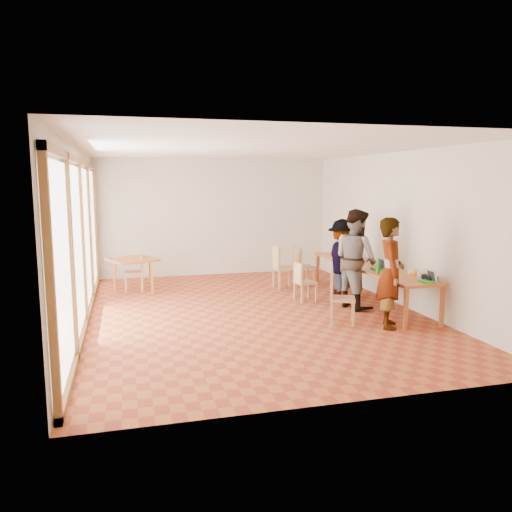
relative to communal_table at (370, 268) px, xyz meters
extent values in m
plane|color=#A95029|center=(-2.50, -0.20, -0.70)|extent=(8.00, 8.00, 0.00)
cube|color=beige|center=(-2.50, 3.80, 0.80)|extent=(6.00, 0.10, 3.00)
cube|color=beige|center=(-2.50, -4.20, 0.80)|extent=(6.00, 0.10, 3.00)
cube|color=beige|center=(0.50, -0.20, 0.80)|extent=(0.10, 8.00, 3.00)
cube|color=white|center=(-5.46, -0.20, 0.80)|extent=(0.10, 8.00, 3.00)
cube|color=white|center=(-2.50, -0.20, 2.32)|extent=(6.00, 8.00, 0.04)
cube|color=#A75A25|center=(0.00, 0.00, 0.02)|extent=(0.80, 4.00, 0.05)
cube|color=#A75A25|center=(-0.34, -1.94, -0.35)|extent=(0.06, 0.06, 0.70)
cube|color=#A75A25|center=(-0.34, 1.94, -0.35)|extent=(0.06, 0.06, 0.70)
cube|color=#A75A25|center=(0.34, -1.94, -0.35)|extent=(0.06, 0.06, 0.70)
cube|color=#A75A25|center=(0.34, 1.94, -0.35)|extent=(0.06, 0.06, 0.70)
cube|color=#A75A25|center=(-4.61, 2.12, 0.02)|extent=(0.90, 0.90, 0.05)
cube|color=#A75A25|center=(-5.00, 1.73, -0.35)|extent=(0.05, 0.05, 0.70)
cube|color=#A75A25|center=(-5.00, 2.51, -0.35)|extent=(0.05, 0.05, 0.70)
cube|color=#A75A25|center=(-4.22, 1.73, -0.35)|extent=(0.05, 0.05, 0.70)
cube|color=#A75A25|center=(-4.22, 2.51, -0.35)|extent=(0.05, 0.05, 0.70)
cube|color=tan|center=(-1.18, -1.31, -0.27)|extent=(0.55, 0.55, 0.04)
cube|color=tan|center=(-1.35, -1.23, -0.03)|extent=(0.20, 0.40, 0.44)
cube|color=tan|center=(-1.22, 0.38, -0.32)|extent=(0.43, 0.43, 0.04)
cube|color=tan|center=(-1.39, 0.36, -0.10)|extent=(0.09, 0.38, 0.40)
cube|color=tan|center=(-1.27, 1.63, -0.23)|extent=(0.48, 0.48, 0.04)
cube|color=tan|center=(-1.48, 1.62, 0.03)|extent=(0.07, 0.46, 0.48)
cube|color=tan|center=(-0.64, 2.05, -0.29)|extent=(0.44, 0.44, 0.04)
cube|color=tan|center=(-0.82, 2.03, -0.06)|extent=(0.08, 0.41, 0.42)
cube|color=tan|center=(-4.59, 2.25, -0.28)|extent=(0.43, 0.43, 0.04)
cube|color=tan|center=(-4.41, 2.24, -0.05)|extent=(0.06, 0.41, 0.43)
imported|color=gray|center=(-0.51, -1.70, 0.22)|extent=(0.67, 0.79, 1.84)
imported|color=gray|center=(-0.47, -0.33, 0.25)|extent=(0.91, 1.07, 1.91)
imported|color=gray|center=(-0.44, 0.36, 0.13)|extent=(0.75, 1.14, 1.66)
cube|color=green|center=(0.12, -1.80, 0.06)|extent=(0.19, 0.26, 0.03)
cube|color=white|center=(0.21, -1.80, 0.16)|extent=(0.08, 0.24, 0.22)
cube|color=green|center=(-0.08, -0.48, 0.06)|extent=(0.20, 0.28, 0.03)
cube|color=white|center=(0.02, -0.48, 0.16)|extent=(0.09, 0.25, 0.22)
cube|color=green|center=(-0.10, 1.11, 0.06)|extent=(0.27, 0.32, 0.03)
cube|color=white|center=(-0.01, 1.08, 0.16)|extent=(0.16, 0.26, 0.22)
imported|color=#EBB210|center=(0.29, -1.16, 0.09)|extent=(0.14, 0.14, 0.09)
cylinder|color=#1E6A1E|center=(-0.30, -0.90, 0.19)|extent=(0.07, 0.07, 0.28)
cylinder|color=silver|center=(0.31, -1.28, 0.09)|extent=(0.07, 0.07, 0.09)
cylinder|color=white|center=(0.28, -1.01, 0.08)|extent=(0.08, 0.08, 0.06)
cube|color=#C23780|center=(0.19, -1.52, 0.05)|extent=(0.05, 0.10, 0.01)
cube|color=black|center=(0.26, -1.67, 0.09)|extent=(0.16, 0.26, 0.09)
camera|label=1|loc=(-4.71, -8.99, 1.72)|focal=35.00mm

